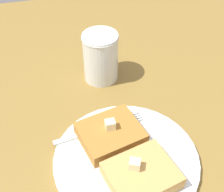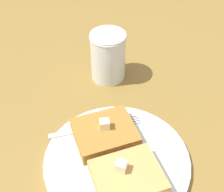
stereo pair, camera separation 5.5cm
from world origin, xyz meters
The scene contains 8 objects.
table_surface centered at (0.00, 0.00, 1.48)cm, with size 119.19×119.19×2.96cm, color olive.
plate centered at (0.75, 1.52, 3.56)cm, with size 23.25×23.25×1.09cm.
toast_slice_left centered at (-3.58, 0.45, 5.27)cm, with size 8.21×9.82×2.45cm, color #AB722E.
toast_slice_middle centered at (5.08, 2.60, 5.27)cm, with size 8.21×9.82×2.45cm, color tan.
butter_pat_primary centered at (-3.85, 0.18, 7.30)cm, with size 1.60×1.44×1.60cm, color beige.
butter_pat_secondary centered at (4.32, 1.69, 7.30)cm, with size 1.60×1.44×1.60cm, color beige.
fork centered at (-6.09, -0.54, 4.23)cm, with size 3.92×16.03×0.36cm.
syrup_jar centered at (-21.01, 2.15, 7.56)cm, with size 7.23×7.23×10.21cm.
Camera 2 is at (29.41, -2.15, 45.38)cm, focal length 50.00 mm.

